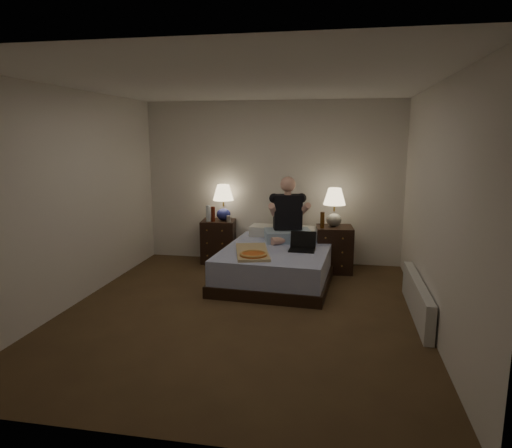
% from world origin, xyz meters
% --- Properties ---
extents(floor, '(4.00, 4.50, 0.00)m').
position_xyz_m(floor, '(0.00, 0.00, 0.00)').
color(floor, brown).
rests_on(floor, ground).
extents(ceiling, '(4.00, 4.50, 0.00)m').
position_xyz_m(ceiling, '(0.00, 0.00, 2.50)').
color(ceiling, white).
rests_on(ceiling, ground).
extents(wall_back, '(4.00, 0.00, 2.50)m').
position_xyz_m(wall_back, '(0.00, 2.25, 1.25)').
color(wall_back, white).
rests_on(wall_back, ground).
extents(wall_front, '(4.00, 0.00, 2.50)m').
position_xyz_m(wall_front, '(0.00, -2.25, 1.25)').
color(wall_front, white).
rests_on(wall_front, ground).
extents(wall_left, '(0.00, 4.50, 2.50)m').
position_xyz_m(wall_left, '(-2.00, 0.00, 1.25)').
color(wall_left, white).
rests_on(wall_left, ground).
extents(wall_right, '(0.00, 4.50, 2.50)m').
position_xyz_m(wall_right, '(2.00, 0.00, 1.25)').
color(wall_right, white).
rests_on(wall_right, ground).
extents(bed, '(1.52, 1.96, 0.47)m').
position_xyz_m(bed, '(0.23, 1.25, 0.23)').
color(bed, '#5D6EBA').
rests_on(bed, floor).
extents(nightstand_left, '(0.56, 0.51, 0.67)m').
position_xyz_m(nightstand_left, '(-0.81, 2.04, 0.33)').
color(nightstand_left, black).
rests_on(nightstand_left, floor).
extents(nightstand_right, '(0.56, 0.51, 0.67)m').
position_xyz_m(nightstand_right, '(0.99, 1.83, 0.33)').
color(nightstand_right, black).
rests_on(nightstand_right, floor).
extents(lamp_left, '(0.32, 0.32, 0.56)m').
position_xyz_m(lamp_left, '(-0.73, 2.05, 0.95)').
color(lamp_left, navy).
rests_on(lamp_left, nightstand_left).
extents(lamp_right, '(0.39, 0.39, 0.56)m').
position_xyz_m(lamp_right, '(0.98, 1.86, 0.95)').
color(lamp_right, gray).
rests_on(lamp_right, nightstand_right).
extents(water_bottle, '(0.07, 0.07, 0.25)m').
position_xyz_m(water_bottle, '(-0.94, 1.91, 0.79)').
color(water_bottle, white).
rests_on(water_bottle, nightstand_left).
extents(soda_can, '(0.07, 0.07, 0.10)m').
position_xyz_m(soda_can, '(-0.61, 1.91, 0.72)').
color(soda_can, '#A6A6A1').
rests_on(soda_can, nightstand_left).
extents(beer_bottle_left, '(0.06, 0.06, 0.23)m').
position_xyz_m(beer_bottle_left, '(-0.87, 1.93, 0.78)').
color(beer_bottle_left, '#51190B').
rests_on(beer_bottle_left, nightstand_left).
extents(beer_bottle_right, '(0.06, 0.06, 0.23)m').
position_xyz_m(beer_bottle_right, '(0.82, 1.70, 0.78)').
color(beer_bottle_right, '#522D0B').
rests_on(beer_bottle_right, nightstand_right).
extents(person, '(0.77, 0.67, 0.93)m').
position_xyz_m(person, '(0.33, 1.66, 0.93)').
color(person, black).
rests_on(person, bed).
extents(laptop, '(0.35, 0.29, 0.24)m').
position_xyz_m(laptop, '(0.58, 1.11, 0.59)').
color(laptop, black).
rests_on(laptop, bed).
extents(pizza_box, '(0.58, 0.84, 0.08)m').
position_xyz_m(pizza_box, '(0.01, 0.64, 0.51)').
color(pizza_box, tan).
rests_on(pizza_box, bed).
extents(radiator, '(0.10, 1.60, 0.40)m').
position_xyz_m(radiator, '(1.93, 0.27, 0.20)').
color(radiator, silver).
rests_on(radiator, floor).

